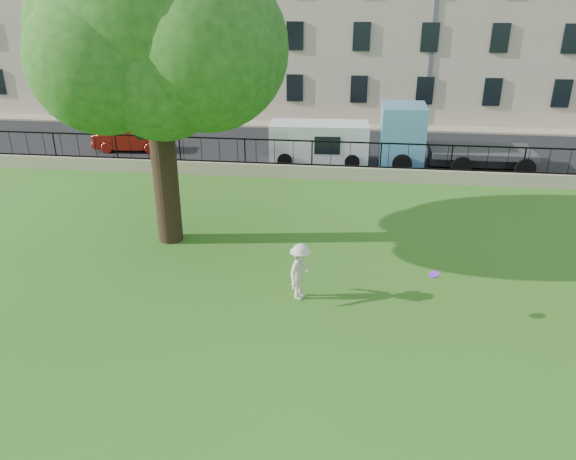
# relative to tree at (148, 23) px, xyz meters

# --- Properties ---
(ground) EXTENTS (120.00, 120.00, 0.00)m
(ground) POSITION_rel_tree_xyz_m (4.34, -4.93, -6.94)
(ground) COLOR #356117
(ground) RESTS_ON ground
(retaining_wall) EXTENTS (50.00, 0.40, 0.60)m
(retaining_wall) POSITION_rel_tree_xyz_m (4.34, 7.07, -6.64)
(retaining_wall) COLOR #9C9071
(retaining_wall) RESTS_ON ground
(iron_railing) EXTENTS (50.00, 0.05, 1.13)m
(iron_railing) POSITION_rel_tree_xyz_m (4.34, 7.07, -5.78)
(iron_railing) COLOR black
(iron_railing) RESTS_ON retaining_wall
(street) EXTENTS (60.00, 9.00, 0.01)m
(street) POSITION_rel_tree_xyz_m (4.34, 11.77, -6.93)
(street) COLOR black
(street) RESTS_ON ground
(sidewalk) EXTENTS (60.00, 1.40, 0.12)m
(sidewalk) POSITION_rel_tree_xyz_m (4.34, 16.97, -6.88)
(sidewalk) COLOR #9C9071
(sidewalk) RESTS_ON ground
(building_row) EXTENTS (56.40, 10.40, 13.80)m
(building_row) POSITION_rel_tree_xyz_m (4.34, 22.63, -0.02)
(building_row) COLOR #C4B59C
(building_row) RESTS_ON ground
(tree) EXTENTS (8.28, 6.48, 10.38)m
(tree) POSITION_rel_tree_xyz_m (0.00, 0.00, 0.00)
(tree) COLOR black
(tree) RESTS_ON ground
(man) EXTENTS (0.91, 1.19, 1.62)m
(man) POSITION_rel_tree_xyz_m (4.90, -3.40, -6.12)
(man) COLOR beige
(man) RESTS_ON ground
(frisbee) EXTENTS (0.33, 0.34, 0.12)m
(frisbee) POSITION_rel_tree_xyz_m (8.34, -4.00, -5.67)
(frisbee) COLOR #7026D7
(red_sedan) EXTENTS (3.92, 1.63, 1.26)m
(red_sedan) POSITION_rel_tree_xyz_m (-5.30, 10.47, -6.31)
(red_sedan) COLOR #B32416
(red_sedan) RESTS_ON street
(white_van) EXTENTS (4.74, 2.06, 1.95)m
(white_van) POSITION_rel_tree_xyz_m (4.48, 9.47, -5.96)
(white_van) COLOR silver
(white_van) RESTS_ON street
(blue_truck) EXTENTS (6.92, 2.47, 2.90)m
(blue_truck) POSITION_rel_tree_xyz_m (10.84, 9.47, -5.49)
(blue_truck) COLOR #5394C3
(blue_truck) RESTS_ON street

